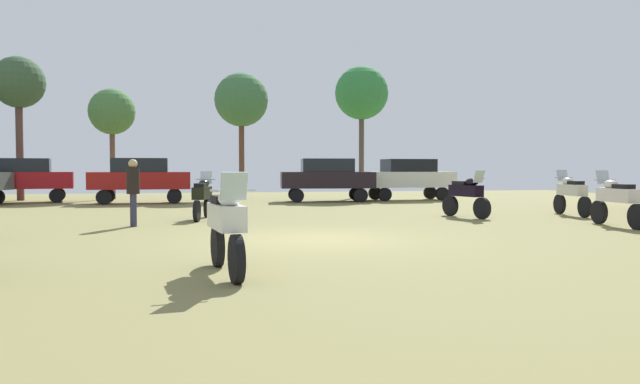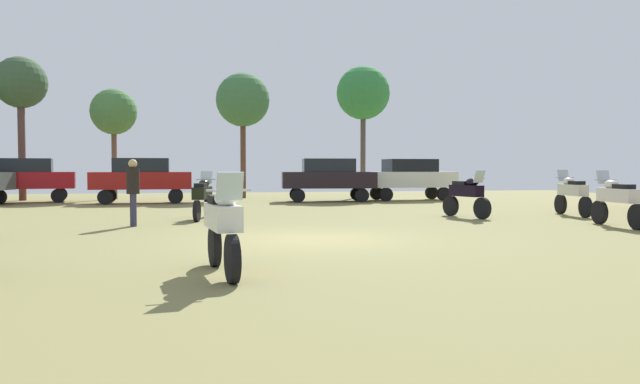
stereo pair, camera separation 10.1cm
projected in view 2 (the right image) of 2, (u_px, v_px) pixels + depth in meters
name	position (u px, v px, depth m)	size (l,w,h in m)	color
ground_plane	(312.00, 240.00, 13.00)	(44.00, 52.00, 0.02)	olive
motorcycle_2	(617.00, 199.00, 15.74)	(0.62, 2.28, 1.49)	black
motorcycle_3	(203.00, 196.00, 18.03)	(0.72, 2.20, 1.46)	black
motorcycle_4	(223.00, 224.00, 8.64)	(0.65, 2.14, 1.50)	black
motorcycle_5	(572.00, 193.00, 19.47)	(0.62, 2.25, 1.50)	black
motorcycle_9	(467.00, 194.00, 18.71)	(0.81, 2.06, 1.50)	black
car_1	(410.00, 176.00, 29.01)	(4.36, 1.94, 2.00)	black
car_2	(24.00, 177.00, 26.94)	(4.55, 2.51, 2.00)	black
car_3	(142.00, 177.00, 26.42)	(4.36, 1.96, 2.00)	black
car_5	(328.00, 177.00, 27.70)	(4.45, 2.19, 2.00)	black
person_1	(133.00, 187.00, 15.85)	(0.43, 0.43, 1.79)	#313047
tree_2	(243.00, 101.00, 30.84)	(2.78, 2.78, 6.50)	brown
tree_3	(21.00, 85.00, 28.57)	(2.46, 2.46, 6.91)	brown
tree_5	(363.00, 94.00, 32.62)	(2.92, 2.92, 7.16)	#4E4137
tree_6	(114.00, 113.00, 29.84)	(2.29, 2.29, 5.54)	brown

